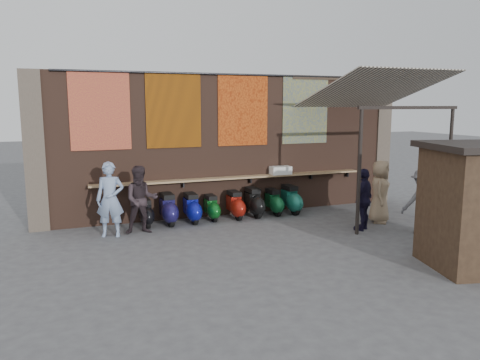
{
  "coord_description": "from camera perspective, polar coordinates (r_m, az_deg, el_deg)",
  "views": [
    {
      "loc": [
        -4.61,
        -9.96,
        3.15
      ],
      "look_at": [
        -0.29,
        1.2,
        1.22
      ],
      "focal_mm": 35.0,
      "sensor_mm": 36.0,
      "label": 1
    }
  ],
  "objects": [
    {
      "name": "awning_post_left",
      "position": [
        11.63,
        14.33,
        0.97
      ],
      "size": [
        0.09,
        0.09,
        3.1
      ],
      "primitive_type": "cylinder",
      "color": "black",
      "rests_on": "ground"
    },
    {
      "name": "ground",
      "position": [
        11.42,
        3.56,
        -6.87
      ],
      "size": [
        70.0,
        70.0,
        0.0
      ],
      "primitive_type": "plane",
      "color": "#474749",
      "rests_on": "ground"
    },
    {
      "name": "diner_right",
      "position": [
        11.73,
        -11.95,
        -2.38
      ],
      "size": [
        0.86,
        0.69,
        1.69
      ],
      "primitive_type": "imported",
      "rotation": [
        0.0,
        0.0,
        -0.07
      ],
      "color": "#2F2529",
      "rests_on": "ground"
    },
    {
      "name": "awning_ledger",
      "position": [
        14.88,
        12.17,
        12.04
      ],
      "size": [
        3.3,
        0.08,
        0.12
      ],
      "primitive_type": "cube",
      "color": "#33261C",
      "rests_on": "brick_wall"
    },
    {
      "name": "shopper_tan",
      "position": [
        13.1,
        16.69,
        -1.37
      ],
      "size": [
        0.96,
        0.97,
        1.69
      ],
      "primitive_type": "imported",
      "rotation": [
        0.0,
        0.0,
        0.82
      ],
      "color": "#987F61",
      "rests_on": "ground"
    },
    {
      "name": "hang_rail",
      "position": [
        13.29,
        -0.83,
        12.74
      ],
      "size": [
        9.5,
        0.06,
        0.06
      ],
      "primitive_type": "cylinder",
      "rotation": [
        0.0,
        1.57,
        0.0
      ],
      "color": "black",
      "rests_on": "brick_wall"
    },
    {
      "name": "shopper_grey",
      "position": [
        12.34,
        21.31,
        -2.44
      ],
      "size": [
        1.13,
        0.77,
        1.61
      ],
      "primitive_type": "imported",
      "rotation": [
        0.0,
        0.0,
        2.96
      ],
      "color": "#5A5A60",
      "rests_on": "ground"
    },
    {
      "name": "pier_left",
      "position": [
        12.73,
        -23.76,
        3.2
      ],
      "size": [
        0.5,
        0.5,
        4.0
      ],
      "primitive_type": "cube",
      "color": "#4C4238",
      "rests_on": "ground"
    },
    {
      "name": "pier_right",
      "position": [
        16.06,
        16.62,
        4.68
      ],
      "size": [
        0.5,
        0.5,
        4.0
      ],
      "primitive_type": "cube",
      "color": "#4C4238",
      "rests_on": "ground"
    },
    {
      "name": "tapestry_redgold",
      "position": [
        12.48,
        -16.69,
        8.09
      ],
      "size": [
        1.5,
        0.02,
        2.0
      ],
      "primitive_type": "cube",
      "color": "maroon",
      "rests_on": "brick_wall"
    },
    {
      "name": "diner_left",
      "position": [
        11.63,
        -15.55,
        -2.29
      ],
      "size": [
        0.76,
        0.61,
        1.82
      ],
      "primitive_type": "imported",
      "rotation": [
        0.0,
        0.0,
        -0.29
      ],
      "color": "#8198BC",
      "rests_on": "ground"
    },
    {
      "name": "awning_canvas",
      "position": [
        13.56,
        15.85,
        10.51
      ],
      "size": [
        3.2,
        3.28,
        0.97
      ],
      "primitive_type": "cube",
      "rotation": [
        -0.28,
        0.0,
        0.0
      ],
      "color": "beige",
      "rests_on": "brick_wall"
    },
    {
      "name": "scooter_stool_6",
      "position": [
        13.56,
        4.12,
        -2.7
      ],
      "size": [
        0.35,
        0.77,
        0.74
      ],
      "primitive_type": null,
      "color": "#0F4F28",
      "rests_on": "ground"
    },
    {
      "name": "shelf_box",
      "position": [
        13.8,
        4.97,
        1.18
      ],
      "size": [
        0.61,
        0.32,
        0.23
      ],
      "primitive_type": "cube",
      "color": "white",
      "rests_on": "eating_counter"
    },
    {
      "name": "scooter_stool_5",
      "position": [
        13.28,
        1.69,
        -2.75
      ],
      "size": [
        0.39,
        0.86,
        0.82
      ],
      "primitive_type": null,
      "color": "black",
      "rests_on": "ground"
    },
    {
      "name": "tapestry_orange",
      "position": [
        13.38,
        0.38,
        8.52
      ],
      "size": [
        1.5,
        0.02,
        2.0
      ],
      "primitive_type": "cube",
      "color": "#C45318",
      "rests_on": "brick_wall"
    },
    {
      "name": "scooter_stool_0",
      "position": [
        12.48,
        -11.42,
        -3.96
      ],
      "size": [
        0.34,
        0.75,
        0.71
      ],
      "primitive_type": null,
      "color": "black",
      "rests_on": "ground"
    },
    {
      "name": "shopper_navy",
      "position": [
        12.21,
        14.83,
        -2.3
      ],
      "size": [
        0.98,
        0.83,
        1.58
      ],
      "primitive_type": "imported",
      "rotation": [
        0.0,
        0.0,
        3.73
      ],
      "color": "black",
      "rests_on": "ground"
    },
    {
      "name": "scooter_stool_1",
      "position": [
        12.54,
        -8.74,
        -3.55
      ],
      "size": [
        0.39,
        0.87,
        0.83
      ],
      "primitive_type": null,
      "color": "#1C1752",
      "rests_on": "ground"
    },
    {
      "name": "stall_shelf",
      "position": [
        10.97,
        25.41,
        -3.87
      ],
      "size": [
        1.75,
        0.52,
        0.06
      ],
      "primitive_type": "cube",
      "rotation": [
        0.0,
        0.0,
        -0.24
      ],
      "color": "#473321",
      "rests_on": "market_stall"
    },
    {
      "name": "scooter_stool_2",
      "position": [
        12.67,
        -5.9,
        -3.44
      ],
      "size": [
        0.37,
        0.83,
        0.79
      ],
      "primitive_type": null,
      "color": "#0D138F",
      "rests_on": "ground"
    },
    {
      "name": "scooter_stool_7",
      "position": [
        13.76,
        6.22,
        -2.38
      ],
      "size": [
        0.39,
        0.86,
        0.82
      ],
      "primitive_type": null,
      "color": "#186252",
      "rests_on": "ground"
    },
    {
      "name": "tapestry_multi",
      "position": [
        14.23,
        7.97,
        8.47
      ],
      "size": [
        1.5,
        0.02,
        2.0
      ],
      "primitive_type": "cube",
      "color": "navy",
      "rests_on": "brick_wall"
    },
    {
      "name": "stall_sign",
      "position": [
        10.82,
        25.71,
        0.44
      ],
      "size": [
        1.17,
        0.33,
        0.5
      ],
      "primitive_type": "cube",
      "rotation": [
        0.0,
        0.0,
        -0.24
      ],
      "color": "gold",
      "rests_on": "market_stall"
    },
    {
      "name": "tapestry_sun",
      "position": [
        12.78,
        -8.08,
        8.4
      ],
      "size": [
        1.5,
        0.02,
        2.0
      ],
      "primitive_type": "cube",
      "color": "#CF660C",
      "rests_on": "brick_wall"
    },
    {
      "name": "eating_counter",
      "position": [
        13.29,
        -0.59,
        0.29
      ],
      "size": [
        8.0,
        0.32,
        0.05
      ],
      "primitive_type": "cube",
      "color": "#9E7A51",
      "rests_on": "brick_wall"
    },
    {
      "name": "brick_wall",
      "position": [
        13.53,
        -1.15,
        4.28
      ],
      "size": [
        10.0,
        0.4,
        4.0
      ],
      "primitive_type": "cube",
      "color": "brown",
      "rests_on": "ground"
    },
    {
      "name": "scooter_stool_4",
      "position": [
        13.05,
        -0.59,
        -3.07
      ],
      "size": [
        0.36,
        0.81,
        0.77
      ],
      "primitive_type": null,
      "color": "maroon",
      "rests_on": "ground"
    },
    {
      "name": "awning_post_right",
      "position": [
        13.44,
        24.11,
        1.52
      ],
      "size": [
        0.09,
        0.09,
        3.1
      ],
      "primitive_type": "cylinder",
      "color": "black",
      "rests_on": "ground"
    },
    {
      "name": "awning_header",
      "position": [
        12.39,
        19.96,
        8.3
      ],
      "size": [
        3.0,
        0.08,
        0.08
      ],
      "primitive_type": "cube",
      "color": "black",
      "rests_on": "awning_post_left"
    },
    {
      "name": "scooter_stool_3",
      "position": [
        12.9,
        -3.5,
        -3.41
      ],
      "size": [
        0.33,
        0.73,
        0.69
      ],
      "primitive_type": null,
      "color": "#0B5018",
      "rests_on": "ground"
    }
  ]
}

